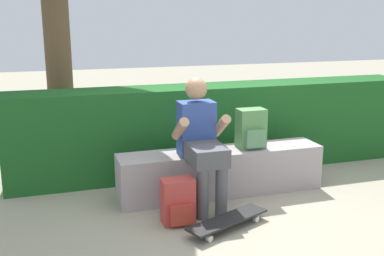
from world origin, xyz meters
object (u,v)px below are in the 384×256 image
object	(u,v)px
skateboard_near_person	(228,220)
backpack_on_bench	(251,129)
bench_main	(221,172)
backpack_on_ground	(178,202)
person_skater	(201,138)

from	to	relation	value
skateboard_near_person	backpack_on_bench	bearing A→B (deg)	54.25
skateboard_near_person	backpack_on_bench	xyz separation A→B (m)	(0.55, 0.77, 0.58)
bench_main	backpack_on_ground	world-z (taller)	bench_main
skateboard_near_person	backpack_on_bench	distance (m)	1.11
person_skater	backpack_on_bench	distance (m)	0.63
backpack_on_ground	backpack_on_bench	bearing A→B (deg)	29.92
bench_main	skateboard_near_person	xyz separation A→B (m)	(-0.24, -0.78, -0.16)
skateboard_near_person	backpack_on_ground	world-z (taller)	backpack_on_ground
bench_main	person_skater	xyz separation A→B (m)	(-0.29, -0.21, 0.43)
bench_main	person_skater	distance (m)	0.55
skateboard_near_person	backpack_on_ground	bearing A→B (deg)	147.97
backpack_on_bench	backpack_on_ground	distance (m)	1.16
skateboard_near_person	backpack_on_ground	size ratio (longest dim) A/B	2.04
backpack_on_bench	person_skater	bearing A→B (deg)	-161.95
person_skater	skateboard_near_person	world-z (taller)	person_skater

